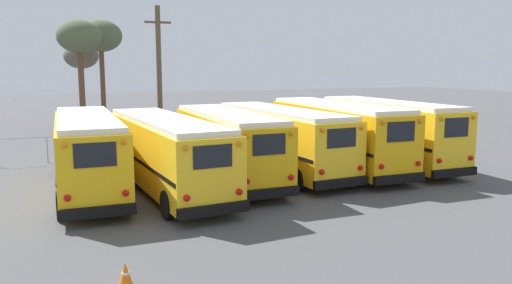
# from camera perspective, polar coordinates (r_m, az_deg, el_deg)

# --- Properties ---
(ground_plane) EXTENTS (160.00, 160.00, 0.00)m
(ground_plane) POSITION_cam_1_polar(r_m,az_deg,el_deg) (23.11, 0.17, -4.03)
(ground_plane) COLOR #4C4C4F
(school_bus_0) EXTENTS (2.72, 10.27, 3.12)m
(school_bus_0) POSITION_cam_1_polar(r_m,az_deg,el_deg) (21.33, -18.71, -0.92)
(school_bus_0) COLOR yellow
(school_bus_0) RESTS_ON ground
(school_bus_1) EXTENTS (3.06, 10.89, 3.01)m
(school_bus_1) POSITION_cam_1_polar(r_m,az_deg,el_deg) (20.81, -10.34, -0.97)
(school_bus_1) COLOR yellow
(school_bus_1) RESTS_ON ground
(school_bus_2) EXTENTS (2.64, 9.86, 3.08)m
(school_bus_2) POSITION_cam_1_polar(r_m,az_deg,el_deg) (22.31, -3.36, -0.11)
(school_bus_2) COLOR #EAAA0F
(school_bus_2) RESTS_ON ground
(school_bus_3) EXTENTS (2.91, 10.37, 3.08)m
(school_bus_3) POSITION_cam_1_polar(r_m,az_deg,el_deg) (24.04, 2.76, 0.51)
(school_bus_3) COLOR yellow
(school_bus_3) RESTS_ON ground
(school_bus_4) EXTENTS (2.80, 10.44, 3.28)m
(school_bus_4) POSITION_cam_1_polar(r_m,az_deg,el_deg) (25.20, 9.10, 1.02)
(school_bus_4) COLOR #EAAA0F
(school_bus_4) RESTS_ON ground
(school_bus_5) EXTENTS (2.65, 9.95, 3.31)m
(school_bus_5) POSITION_cam_1_polar(r_m,az_deg,el_deg) (26.73, 14.70, 1.30)
(school_bus_5) COLOR yellow
(school_bus_5) RESTS_ON ground
(utility_pole) EXTENTS (1.80, 0.35, 9.11)m
(utility_pole) POSITION_cam_1_polar(r_m,az_deg,el_deg) (34.90, -11.01, 7.79)
(utility_pole) COLOR brown
(utility_pole) RESTS_ON ground
(bare_tree_0) EXTENTS (3.10, 3.10, 8.34)m
(bare_tree_0) POSITION_cam_1_polar(r_m,az_deg,el_deg) (38.15, -19.55, 11.01)
(bare_tree_0) COLOR brown
(bare_tree_0) RESTS_ON ground
(bare_tree_1) EXTENTS (2.87, 2.87, 7.05)m
(bare_tree_1) POSITION_cam_1_polar(r_m,az_deg,el_deg) (45.46, -19.35, 9.13)
(bare_tree_1) COLOR brown
(bare_tree_1) RESTS_ON ground
(bare_tree_2) EXTENTS (3.34, 3.34, 8.74)m
(bare_tree_2) POSITION_cam_1_polar(r_m,az_deg,el_deg) (42.09, -17.33, 11.32)
(bare_tree_2) COLOR brown
(bare_tree_2) RESTS_ON ground
(fence_line) EXTENTS (22.84, 0.06, 1.42)m
(fence_line) POSITION_cam_1_polar(r_m,az_deg,el_deg) (29.89, -5.57, 0.74)
(fence_line) COLOR #939399
(fence_line) RESTS_ON ground
(traffic_cone) EXTENTS (0.36, 0.36, 0.59)m
(traffic_cone) POSITION_cam_1_polar(r_m,az_deg,el_deg) (12.30, -14.71, -14.43)
(traffic_cone) COLOR orange
(traffic_cone) RESTS_ON ground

